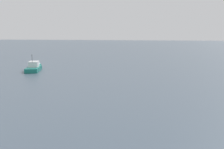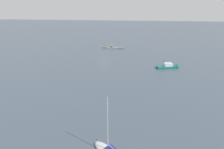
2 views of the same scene
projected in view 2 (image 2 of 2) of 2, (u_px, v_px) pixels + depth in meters
name	position (u px, v px, depth m)	size (l,w,h in m)	color
ground_plane	(104.00, 59.00, 71.45)	(500.00, 500.00, 0.00)	#475666
seawall_pier	(113.00, 48.00, 90.96)	(11.21, 1.90, 0.53)	slate
person_seated_grey_left	(112.00, 47.00, 90.77)	(0.47, 0.65, 0.73)	#1E2333
person_seated_dark_right	(111.00, 47.00, 90.80)	(0.47, 0.65, 0.73)	#1E2333
umbrella_open_yellow	(112.00, 45.00, 90.48)	(1.32, 1.32, 1.29)	black
motorboat_teal_near	(169.00, 67.00, 60.36)	(7.39, 4.30, 3.97)	#197266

